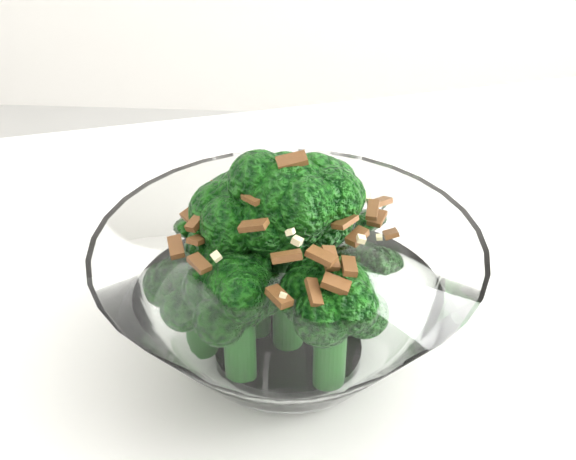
{
  "coord_description": "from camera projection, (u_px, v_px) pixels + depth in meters",
  "views": [
    {
      "loc": [
        -0.01,
        -0.52,
        1.13
      ],
      "look_at": [
        -0.04,
        -0.1,
        0.85
      ],
      "focal_mm": 55.0,
      "sensor_mm": 36.0,
      "label": 1
    }
  ],
  "objects": [
    {
      "name": "broccoli_dish",
      "position": [
        286.0,
        288.0,
        0.52
      ],
      "size": [
        0.23,
        0.23,
        0.15
      ],
      "color": "white",
      "rests_on": "table"
    },
    {
      "name": "table",
      "position": [
        570.0,
        446.0,
        0.58
      ],
      "size": [
        1.38,
        1.11,
        0.75
      ],
      "color": "white",
      "rests_on": "ground"
    }
  ]
}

